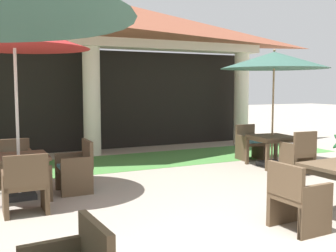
# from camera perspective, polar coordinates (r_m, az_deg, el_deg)

# --- Properties ---
(background_pavilion) EXTENTS (10.80, 3.03, 4.14)m
(background_pavilion) POSITION_cam_1_polar(r_m,az_deg,el_deg) (11.03, -11.02, 13.00)
(background_pavilion) COLOR beige
(background_pavilion) RESTS_ON ground
(lawn_strip) EXTENTS (12.60, 2.16, 0.01)m
(lawn_strip) POSITION_cam_1_polar(r_m,az_deg,el_deg) (9.73, -8.50, -5.23)
(lawn_strip) COLOR #47843D
(lawn_strip) RESTS_ON ground
(patio_table_near_foreground) EXTENTS (0.92, 0.92, 0.71)m
(patio_table_near_foreground) POSITION_cam_1_polar(r_m,az_deg,el_deg) (7.02, -20.32, -4.69)
(patio_table_near_foreground) COLOR brown
(patio_table_near_foreground) RESTS_ON ground
(patio_umbrella_near_foreground) EXTENTS (2.36, 2.36, 2.87)m
(patio_umbrella_near_foreground) POSITION_cam_1_polar(r_m,az_deg,el_deg) (6.95, -20.88, 11.57)
(patio_umbrella_near_foreground) COLOR #2D2D2D
(patio_umbrella_near_foreground) RESTS_ON ground
(patio_chair_near_foreground_east) EXTENTS (0.55, 0.60, 0.89)m
(patio_chair_near_foreground_east) POSITION_cam_1_polar(r_m,az_deg,el_deg) (7.19, -12.85, -5.91)
(patio_chair_near_foreground_east) COLOR brown
(patio_chair_near_foreground_east) RESTS_ON ground
(patio_chair_near_foreground_south) EXTENTS (0.61, 0.51, 0.89)m
(patio_chair_near_foreground_south) POSITION_cam_1_polar(r_m,az_deg,el_deg) (6.15, -19.48, -7.97)
(patio_chair_near_foreground_south) COLOR brown
(patio_chair_near_foreground_south) RESTS_ON ground
(patio_chair_near_foreground_north) EXTENTS (0.61, 0.53, 0.84)m
(patio_chair_near_foreground_north) POSITION_cam_1_polar(r_m,az_deg,el_deg) (7.95, -20.86, -4.95)
(patio_chair_near_foreground_north) COLOR brown
(patio_chair_near_foreground_north) RESTS_ON ground
(patio_chair_mid_left_west) EXTENTS (0.56, 0.63, 0.87)m
(patio_chair_mid_left_west) POSITION_cam_1_polar(r_m,az_deg,el_deg) (5.43, 17.71, -9.70)
(patio_chair_mid_left_west) COLOR brown
(patio_chair_mid_left_west) RESTS_ON ground
(patio_table_far_back) EXTENTS (0.94, 0.94, 0.70)m
(patio_table_far_back) POSITION_cam_1_polar(r_m,az_deg,el_deg) (9.51, 14.48, -1.93)
(patio_table_far_back) COLOR brown
(patio_table_far_back) RESTS_ON ground
(patio_umbrella_far_back) EXTENTS (2.41, 2.41, 2.65)m
(patio_umbrella_far_back) POSITION_cam_1_polar(r_m,az_deg,el_deg) (9.45, 14.74, 8.79)
(patio_umbrella_far_back) COLOR #2D2D2D
(patio_umbrella_far_back) RESTS_ON ground
(patio_chair_far_back_south) EXTENTS (0.60, 0.54, 0.91)m
(patio_chair_far_back_south) POSITION_cam_1_polar(r_m,az_deg,el_deg) (8.81, 17.96, -3.82)
(patio_chair_far_back_south) COLOR brown
(patio_chair_far_back_south) RESTS_ON ground
(patio_chair_far_back_north) EXTENTS (0.59, 0.60, 0.86)m
(patio_chair_far_back_north) POSITION_cam_1_polar(r_m,az_deg,el_deg) (10.29, 11.45, -2.47)
(patio_chair_far_back_north) COLOR brown
(patio_chair_far_back_north) RESTS_ON ground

